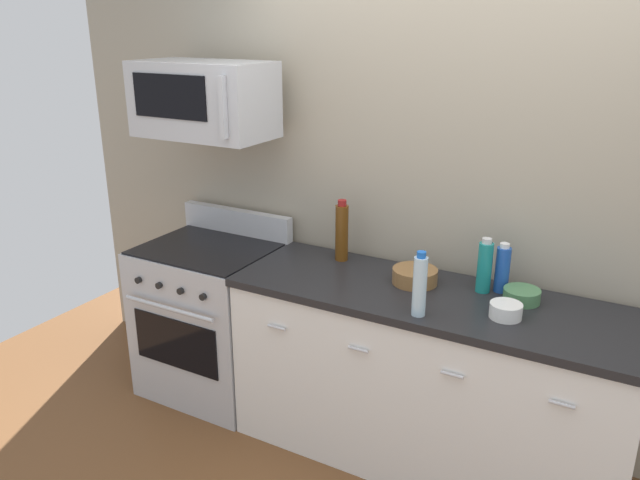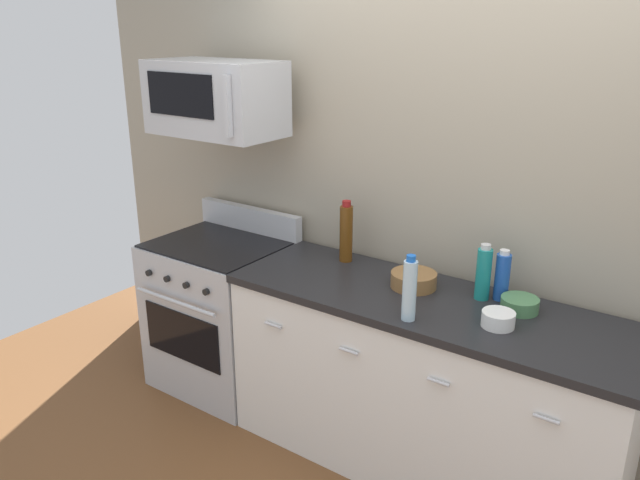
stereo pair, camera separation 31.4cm
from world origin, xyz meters
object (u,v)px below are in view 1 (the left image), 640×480
at_px(bottle_sparkling_teal, 485,267).
at_px(bowl_wooden_salad, 415,275).
at_px(bottle_soda_blue, 502,269).
at_px(bottle_wine_amber, 342,232).
at_px(bowl_white_ceramic, 506,310).
at_px(bowl_green_glaze, 522,295).
at_px(microwave, 204,99).
at_px(range_oven, 212,318).
at_px(bottle_water_clear, 420,285).

bearing_deg(bottle_sparkling_teal, bowl_wooden_salad, -168.38).
relative_size(bottle_soda_blue, bottle_wine_amber, 0.72).
bearing_deg(bottle_wine_amber, bowl_white_ceramic, -15.98).
relative_size(bowl_wooden_salad, bowl_green_glaze, 1.33).
bearing_deg(microwave, bottle_wine_amber, 11.29).
bearing_deg(bowl_green_glaze, bottle_wine_amber, 175.83).
bearing_deg(bowl_white_ceramic, range_oven, 177.50).
bearing_deg(bottle_sparkling_teal, bowl_green_glaze, -8.97).
height_order(bottle_wine_amber, bowl_white_ceramic, bottle_wine_amber).
bearing_deg(microwave, range_oven, -90.29).
relative_size(bottle_soda_blue, bowl_wooden_salad, 1.09).
distance_m(bowl_wooden_salad, bowl_green_glaze, 0.51).
relative_size(range_oven, bowl_green_glaze, 6.35).
bearing_deg(microwave, bottle_soda_blue, 5.47).
height_order(range_oven, bowl_wooden_salad, range_oven).
bearing_deg(bottle_wine_amber, bowl_green_glaze, -4.17).
relative_size(bottle_wine_amber, bowl_wooden_salad, 1.51).
height_order(microwave, bottle_soda_blue, microwave).
xyz_separation_m(range_oven, microwave, (0.00, 0.04, 1.28)).
distance_m(range_oven, microwave, 1.28).
xyz_separation_m(range_oven, bowl_green_glaze, (1.74, 0.13, 0.48)).
relative_size(microwave, bottle_sparkling_teal, 2.76).
height_order(bottle_wine_amber, bottle_sparkling_teal, bottle_wine_amber).
bearing_deg(bowl_green_glaze, bottle_water_clear, -135.42).
bearing_deg(bowl_white_ceramic, microwave, 176.01).
height_order(bottle_sparkling_teal, bowl_white_ceramic, bottle_sparkling_teal).
xyz_separation_m(bottle_water_clear, bowl_green_glaze, (0.37, 0.36, -0.11)).
bearing_deg(range_oven, bowl_white_ceramic, -2.50).
bearing_deg(bottle_wine_amber, bowl_wooden_salad, -13.01).
bearing_deg(bowl_green_glaze, bottle_soda_blue, 147.22).
bearing_deg(bottle_water_clear, range_oven, 170.23).
height_order(bottle_wine_amber, bowl_green_glaze, bottle_wine_amber).
distance_m(bottle_sparkling_teal, bowl_white_ceramic, 0.30).
relative_size(microwave, bottle_wine_amber, 2.21).
bearing_deg(range_oven, bottle_wine_amber, 14.48).
xyz_separation_m(range_oven, bottle_soda_blue, (1.62, 0.20, 0.57)).
xyz_separation_m(bottle_soda_blue, bottle_sparkling_teal, (-0.07, -0.04, 0.01)).
bearing_deg(range_oven, bowl_green_glaze, 4.15).
xyz_separation_m(bowl_wooden_salad, bowl_green_glaze, (0.51, 0.04, -0.01)).
distance_m(microwave, bowl_wooden_salad, 1.46).
bearing_deg(microwave, bottle_sparkling_teal, 4.11).
xyz_separation_m(bottle_wine_amber, bottle_water_clear, (0.61, -0.43, -0.02)).
height_order(microwave, bottle_wine_amber, microwave).
distance_m(bottle_sparkling_teal, bottle_water_clear, 0.43).
bearing_deg(bottle_wine_amber, bottle_sparkling_teal, -3.00).
bearing_deg(range_oven, bottle_sparkling_teal, 5.75).
xyz_separation_m(microwave, bowl_wooden_salad, (1.23, 0.05, -0.79)).
bearing_deg(bowl_green_glaze, bowl_wooden_salad, -175.95).
bearing_deg(bottle_wine_amber, range_oven, -165.52).
xyz_separation_m(range_oven, bowl_wooden_salad, (1.23, 0.09, 0.49)).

